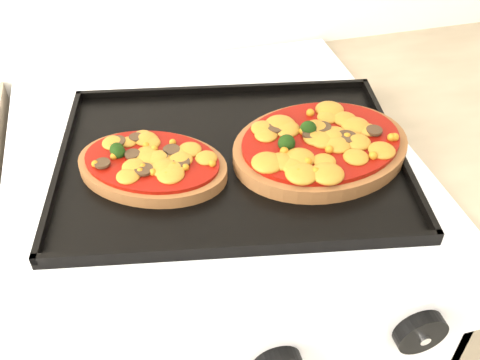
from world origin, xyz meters
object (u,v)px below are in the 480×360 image
object	(u,v)px
baking_tray	(231,157)
pizza_right	(321,144)
stove	(218,324)
pizza_left	(152,164)

from	to	relation	value
baking_tray	pizza_right	xyz separation A→B (m)	(0.12, -0.03, 0.02)
baking_tray	pizza_right	world-z (taller)	pizza_right
stove	pizza_right	xyz separation A→B (m)	(0.15, -0.06, 0.48)
pizza_left	pizza_right	world-z (taller)	pizza_right
pizza_left	pizza_right	xyz separation A→B (m)	(0.24, -0.02, 0.00)
stove	pizza_left	bearing A→B (deg)	-154.46
pizza_right	pizza_left	bearing A→B (deg)	174.69
stove	pizza_left	size ratio (longest dim) A/B	4.35
pizza_left	stove	bearing A→B (deg)	25.54
pizza_left	pizza_right	distance (m)	0.24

